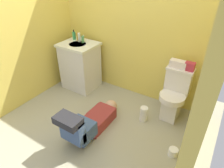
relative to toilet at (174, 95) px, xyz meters
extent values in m
cube|color=#9D9980|center=(-0.84, -0.72, -0.39)|extent=(3.02, 2.96, 0.04)
cube|color=#E3C852|center=(-0.84, 0.30, 0.83)|extent=(2.68, 0.08, 2.40)
cube|color=#E3C852|center=(-2.14, -0.72, 0.83)|extent=(0.08, 1.96, 2.40)
cube|color=#E3C852|center=(0.46, -0.72, 0.83)|extent=(0.08, 1.96, 2.40)
cube|color=silver|center=(0.00, -0.04, -0.18)|extent=(0.22, 0.30, 0.38)
cylinder|color=silver|center=(0.00, -0.10, 0.01)|extent=(0.35, 0.35, 0.08)
cube|color=silver|center=(0.00, 0.09, 0.18)|extent=(0.34, 0.17, 0.34)
cube|color=silver|center=(0.00, 0.09, 0.37)|extent=(0.36, 0.19, 0.03)
cube|color=silver|center=(-1.65, -0.07, 0.02)|extent=(0.56, 0.48, 0.78)
cube|color=silver|center=(-1.65, -0.07, 0.43)|extent=(0.60, 0.52, 0.04)
cylinder|color=silver|center=(-1.65, -0.09, 0.43)|extent=(0.28, 0.28, 0.05)
cylinder|color=silver|center=(-1.65, 0.07, 0.50)|extent=(0.02, 0.02, 0.10)
cube|color=maroon|center=(-0.80, -0.74, -0.28)|extent=(0.29, 0.52, 0.17)
sphere|color=tan|center=(-0.80, -0.41, -0.27)|extent=(0.19, 0.19, 0.19)
cube|color=#3D547D|center=(-0.80, -1.10, -0.19)|extent=(0.31, 0.28, 0.20)
cube|color=#3D547D|center=(-0.80, -1.24, -0.07)|extent=(0.31, 0.12, 0.32)
cube|color=black|center=(-0.80, -1.28, 0.11)|extent=(0.31, 0.19, 0.09)
cylinder|color=maroon|center=(-0.99, -0.58, -0.31)|extent=(0.08, 0.30, 0.08)
cube|color=silver|center=(-0.05, 0.09, 0.43)|extent=(0.22, 0.11, 0.10)
cube|color=#B22D3F|center=(0.10, 0.09, 0.44)|extent=(0.12, 0.09, 0.11)
cylinder|color=#369655|center=(-1.84, 0.05, 0.52)|extent=(0.06, 0.06, 0.13)
cylinder|color=black|center=(-1.84, 0.05, 0.60)|extent=(0.02, 0.02, 0.04)
cylinder|color=gold|center=(-1.76, 0.05, 0.52)|extent=(0.05, 0.05, 0.14)
cylinder|color=white|center=(-1.69, 0.01, 0.53)|extent=(0.04, 0.04, 0.15)
cylinder|color=#529853|center=(-1.61, 0.00, 0.51)|extent=(0.05, 0.05, 0.11)
cylinder|color=white|center=(-0.30, -0.32, -0.26)|extent=(0.11, 0.11, 0.22)
cylinder|color=white|center=(0.26, -0.70, -0.32)|extent=(0.11, 0.11, 0.10)
camera|label=1|loc=(0.49, -2.41, 1.61)|focal=31.82mm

